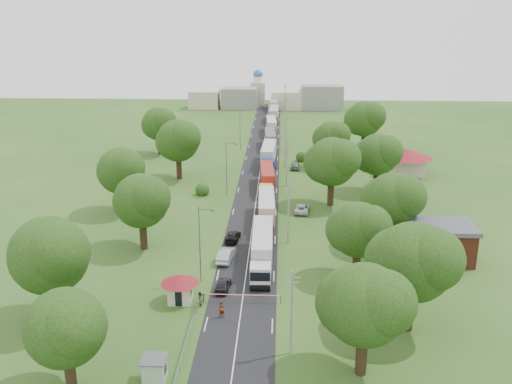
# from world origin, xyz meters

# --- Properties ---
(ground) EXTENTS (260.00, 260.00, 0.00)m
(ground) POSITION_xyz_m (0.00, 0.00, 0.00)
(ground) COLOR #254D19
(ground) RESTS_ON ground
(road) EXTENTS (8.00, 200.00, 0.04)m
(road) POSITION_xyz_m (0.00, 20.00, 0.00)
(road) COLOR black
(road) RESTS_ON ground
(boom_barrier) EXTENTS (9.22, 0.35, 1.18)m
(boom_barrier) POSITION_xyz_m (-1.36, -25.00, 0.89)
(boom_barrier) COLOR slate
(boom_barrier) RESTS_ON ground
(guard_booth) EXTENTS (4.40, 4.40, 3.45)m
(guard_booth) POSITION_xyz_m (-7.20, -25.00, 2.16)
(guard_booth) COLOR beige
(guard_booth) RESTS_ON ground
(kiosk) EXTENTS (2.30, 2.30, 2.41)m
(kiosk) POSITION_xyz_m (-7.00, -40.00, 1.23)
(kiosk) COLOR #99A593
(kiosk) RESTS_ON ground
(guard_rail) EXTENTS (0.10, 17.00, 1.70)m
(guard_rail) POSITION_xyz_m (-5.00, -35.00, 0.00)
(guard_rail) COLOR slate
(guard_rail) RESTS_ON ground
(info_sign) EXTENTS (0.12, 3.10, 4.10)m
(info_sign) POSITION_xyz_m (5.20, 35.00, 3.00)
(info_sign) COLOR slate
(info_sign) RESTS_ON ground
(pole_0) EXTENTS (1.60, 0.24, 9.00)m
(pole_0) POSITION_xyz_m (5.50, -35.00, 4.68)
(pole_0) COLOR gray
(pole_0) RESTS_ON ground
(pole_1) EXTENTS (1.60, 0.24, 9.00)m
(pole_1) POSITION_xyz_m (5.50, -7.00, 4.68)
(pole_1) COLOR gray
(pole_1) RESTS_ON ground
(pole_2) EXTENTS (1.60, 0.24, 9.00)m
(pole_2) POSITION_xyz_m (5.50, 21.00, 4.68)
(pole_2) COLOR gray
(pole_2) RESTS_ON ground
(pole_3) EXTENTS (1.60, 0.24, 9.00)m
(pole_3) POSITION_xyz_m (5.50, 49.00, 4.68)
(pole_3) COLOR gray
(pole_3) RESTS_ON ground
(pole_4) EXTENTS (1.60, 0.24, 9.00)m
(pole_4) POSITION_xyz_m (5.50, 77.00, 4.68)
(pole_4) COLOR gray
(pole_4) RESTS_ON ground
(pole_5) EXTENTS (1.60, 0.24, 9.00)m
(pole_5) POSITION_xyz_m (5.50, 105.00, 4.68)
(pole_5) COLOR gray
(pole_5) RESTS_ON ground
(lamp_0) EXTENTS (2.03, 0.22, 10.00)m
(lamp_0) POSITION_xyz_m (-5.35, -20.00, 5.55)
(lamp_0) COLOR slate
(lamp_0) RESTS_ON ground
(lamp_1) EXTENTS (2.03, 0.22, 10.00)m
(lamp_1) POSITION_xyz_m (-5.35, 15.00, 5.55)
(lamp_1) COLOR slate
(lamp_1) RESTS_ON ground
(lamp_2) EXTENTS (2.03, 0.22, 10.00)m
(lamp_2) POSITION_xyz_m (-5.35, 50.00, 5.55)
(lamp_2) COLOR slate
(lamp_2) RESTS_ON ground
(tree_0) EXTENTS (8.80, 8.80, 11.07)m
(tree_0) POSITION_xyz_m (11.99, -37.84, 7.22)
(tree_0) COLOR #382616
(tree_0) RESTS_ON ground
(tree_1) EXTENTS (9.60, 9.60, 12.05)m
(tree_1) POSITION_xyz_m (17.99, -29.83, 7.85)
(tree_1) COLOR #382616
(tree_1) RESTS_ON ground
(tree_2) EXTENTS (8.00, 8.00, 10.10)m
(tree_2) POSITION_xyz_m (13.99, -17.86, 6.60)
(tree_2) COLOR #382616
(tree_2) RESTS_ON ground
(tree_3) EXTENTS (8.80, 8.80, 11.07)m
(tree_3) POSITION_xyz_m (19.99, -7.84, 7.22)
(tree_3) COLOR #382616
(tree_3) RESTS_ON ground
(tree_4) EXTENTS (9.60, 9.60, 12.05)m
(tree_4) POSITION_xyz_m (12.99, 10.17, 7.85)
(tree_4) COLOR #382616
(tree_4) RESTS_ON ground
(tree_5) EXTENTS (8.80, 8.80, 11.07)m
(tree_5) POSITION_xyz_m (21.99, 18.16, 7.22)
(tree_5) COLOR #382616
(tree_5) RESTS_ON ground
(tree_6) EXTENTS (8.00, 8.00, 10.10)m
(tree_6) POSITION_xyz_m (14.99, 35.14, 6.60)
(tree_6) COLOR #382616
(tree_6) RESTS_ON ground
(tree_7) EXTENTS (9.60, 9.60, 12.05)m
(tree_7) POSITION_xyz_m (23.99, 50.17, 7.85)
(tree_7) COLOR #382616
(tree_7) RESTS_ON ground
(tree_8) EXTENTS (8.00, 8.00, 10.10)m
(tree_8) POSITION_xyz_m (-14.01, -41.86, 6.60)
(tree_8) COLOR #382616
(tree_8) RESTS_ON ground
(tree_9) EXTENTS (9.60, 9.60, 12.05)m
(tree_9) POSITION_xyz_m (-20.01, -29.83, 7.85)
(tree_9) COLOR #382616
(tree_9) RESTS_ON ground
(tree_10) EXTENTS (8.80, 8.80, 11.07)m
(tree_10) POSITION_xyz_m (-15.01, -9.84, 7.22)
(tree_10) COLOR #382616
(tree_10) RESTS_ON ground
(tree_11) EXTENTS (8.80, 8.80, 11.07)m
(tree_11) POSITION_xyz_m (-22.01, 5.16, 7.22)
(tree_11) COLOR #382616
(tree_11) RESTS_ON ground
(tree_12) EXTENTS (9.60, 9.60, 12.05)m
(tree_12) POSITION_xyz_m (-16.01, 25.17, 7.85)
(tree_12) COLOR #382616
(tree_12) RESTS_ON ground
(tree_13) EXTENTS (8.80, 8.80, 11.07)m
(tree_13) POSITION_xyz_m (-24.01, 45.16, 7.22)
(tree_13) COLOR #382616
(tree_13) RESTS_ON ground
(house_brick) EXTENTS (8.60, 6.60, 5.20)m
(house_brick) POSITION_xyz_m (26.00, -12.00, 2.65)
(house_brick) COLOR maroon
(house_brick) RESTS_ON ground
(house_cream) EXTENTS (10.08, 10.08, 5.80)m
(house_cream) POSITION_xyz_m (30.00, 30.00, 3.64)
(house_cream) COLOR beige
(house_cream) RESTS_ON ground
(distant_town) EXTENTS (52.00, 8.00, 8.00)m
(distant_town) POSITION_xyz_m (0.68, 110.00, 3.49)
(distant_town) COLOR gray
(distant_town) RESTS_ON ground
(church) EXTENTS (5.00, 5.00, 12.30)m
(church) POSITION_xyz_m (-4.00, 118.00, 5.39)
(church) COLOR beige
(church) RESTS_ON ground
(truck_0) EXTENTS (2.79, 15.43, 4.28)m
(truck_0) POSITION_xyz_m (2.00, -14.41, 2.27)
(truck_0) COLOR silver
(truck_0) RESTS_ON ground
(truck_1) EXTENTS (2.87, 14.57, 4.03)m
(truck_1) POSITION_xyz_m (2.11, 1.29, 2.14)
(truck_1) COLOR #AD2F13
(truck_1) RESTS_ON ground
(truck_2) EXTENTS (3.12, 13.96, 3.85)m
(truck_2) POSITION_xyz_m (1.78, 19.02, 2.04)
(truck_2) COLOR yellow
(truck_2) RESTS_ON ground
(truck_3) EXTENTS (3.21, 15.72, 4.35)m
(truck_3) POSITION_xyz_m (1.65, 35.81, 2.31)
(truck_3) COLOR #192796
(truck_3) RESTS_ON ground
(truck_4) EXTENTS (3.03, 14.07, 3.89)m
(truck_4) POSITION_xyz_m (1.69, 52.29, 2.06)
(truck_4) COLOR silver
(truck_4) RESTS_ON ground
(truck_5) EXTENTS (3.02, 14.35, 3.97)m
(truck_5) POSITION_xyz_m (1.69, 69.03, 2.10)
(truck_5) COLOR red
(truck_5) RESTS_ON ground
(truck_6) EXTENTS (2.83, 14.64, 4.05)m
(truck_6) POSITION_xyz_m (2.05, 86.34, 2.15)
(truck_6) COLOR #2B7238
(truck_6) RESTS_ON ground
(truck_7) EXTENTS (2.48, 13.60, 3.77)m
(truck_7) POSITION_xyz_m (1.95, 104.73, 2.00)
(truck_7) COLOR silver
(truck_7) RESTS_ON ground
(car_lane_front) EXTENTS (1.91, 4.08, 1.35)m
(car_lane_front) POSITION_xyz_m (-2.51, -21.95, 0.68)
(car_lane_front) COLOR black
(car_lane_front) RESTS_ON ground
(car_lane_mid) EXTENTS (2.31, 5.17, 1.65)m
(car_lane_mid) POSITION_xyz_m (-3.00, -13.47, 0.82)
(car_lane_mid) COLOR #A4A6AC
(car_lane_mid) RESTS_ON ground
(car_lane_rear) EXTENTS (2.28, 4.76, 1.34)m
(car_lane_rear) POSITION_xyz_m (-2.62, -6.44, 0.67)
(car_lane_rear) COLOR black
(car_lane_rear) RESTS_ON ground
(car_verge_near) EXTENTS (2.82, 5.08, 1.34)m
(car_verge_near) POSITION_xyz_m (8.00, 6.27, 0.67)
(car_verge_near) COLOR silver
(car_verge_near) RESTS_ON ground
(car_verge_far) EXTENTS (1.92, 4.37, 1.46)m
(car_verge_far) POSITION_xyz_m (7.41, 33.42, 0.73)
(car_verge_far) COLOR slate
(car_verge_far) RESTS_ON ground
(pedestrian_near) EXTENTS (0.80, 0.73, 1.84)m
(pedestrian_near) POSITION_xyz_m (-2.02, -28.50, 0.92)
(pedestrian_near) COLOR gray
(pedestrian_near) RESTS_ON ground
(pedestrian_booth) EXTENTS (0.73, 0.89, 1.69)m
(pedestrian_booth) POSITION_xyz_m (-4.80, -26.00, 0.85)
(pedestrian_booth) COLOR gray
(pedestrian_booth) RESTS_ON ground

